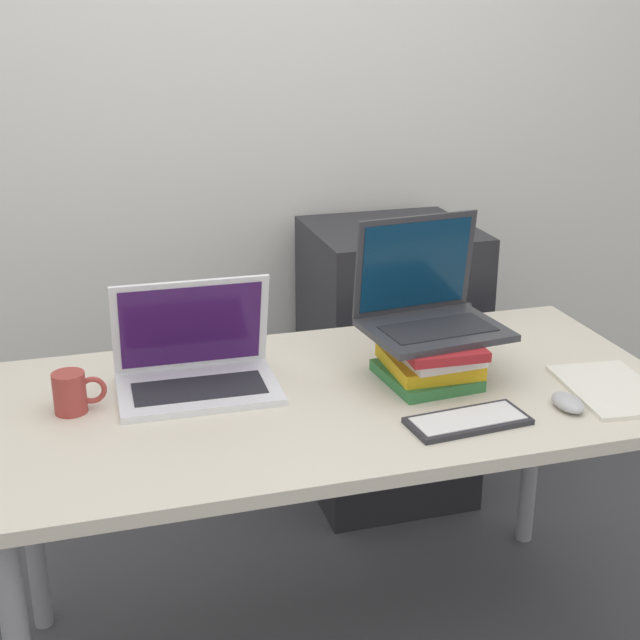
{
  "coord_description": "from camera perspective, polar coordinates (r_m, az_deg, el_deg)",
  "views": [
    {
      "loc": [
        -0.57,
        -1.4,
        1.62
      ],
      "look_at": [
        -0.04,
        0.4,
        0.94
      ],
      "focal_mm": 50.0,
      "sensor_mm": 36.0,
      "label": 1
    }
  ],
  "objects": [
    {
      "name": "mini_fridge",
      "position": [
        2.98,
        4.39,
        -2.8
      ],
      "size": [
        0.51,
        0.49,
        0.93
      ],
      "color": "#232328",
      "rests_on": "ground_plane"
    },
    {
      "name": "desk",
      "position": [
        2.11,
        1.08,
        -6.43
      ],
      "size": [
        1.58,
        0.8,
        0.76
      ],
      "color": "beige",
      "rests_on": "ground_plane"
    },
    {
      "name": "notepad",
      "position": [
        2.18,
        18.16,
        -4.22
      ],
      "size": [
        0.23,
        0.31,
        0.01
      ],
      "color": "white",
      "rests_on": "desk"
    },
    {
      "name": "book_stack",
      "position": [
        2.13,
        7.04,
        -2.35
      ],
      "size": [
        0.22,
        0.28,
        0.11
      ],
      "color": "#33753D",
      "rests_on": "desk"
    },
    {
      "name": "laptop_on_books",
      "position": [
        2.13,
        6.93,
        0.8
      ],
      "size": [
        0.34,
        0.28,
        0.26
      ],
      "color": "#333338",
      "rests_on": "book_stack"
    },
    {
      "name": "mug",
      "position": [
        2.03,
        -15.61,
        -4.49
      ],
      "size": [
        0.12,
        0.07,
        0.09
      ],
      "color": "#9E3833",
      "rests_on": "desk"
    },
    {
      "name": "mouse",
      "position": [
        2.06,
        15.58,
        -5.11
      ],
      "size": [
        0.06,
        0.1,
        0.03
      ],
      "color": "#B2B2B7",
      "rests_on": "desk"
    },
    {
      "name": "laptop_left",
      "position": [
        2.09,
        -7.95,
        -3.02
      ],
      "size": [
        0.37,
        0.26,
        0.26
      ],
      "color": "silver",
      "rests_on": "desk"
    },
    {
      "name": "wall_back",
      "position": [
        2.95,
        -5.31,
        14.72
      ],
      "size": [
        8.0,
        0.05,
        2.7
      ],
      "color": "silver",
      "rests_on": "ground_plane"
    },
    {
      "name": "wireless_keyboard",
      "position": [
        1.95,
        9.45,
        -6.38
      ],
      "size": [
        0.27,
        0.14,
        0.01
      ],
      "color": "#28282D",
      "rests_on": "desk"
    }
  ]
}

